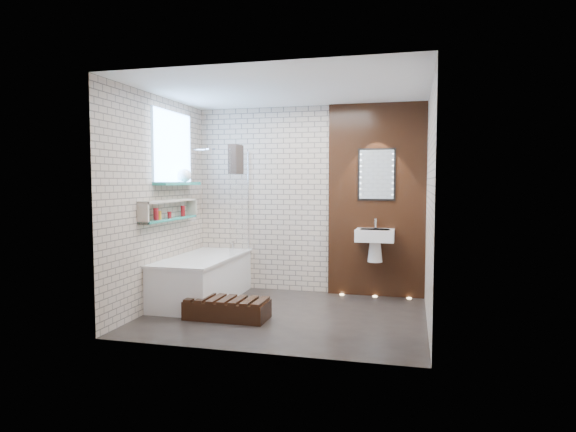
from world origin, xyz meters
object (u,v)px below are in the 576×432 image
(led_mirror, at_px, (377,174))
(washbasin, at_px, (375,240))
(bath_screen, at_px, (239,202))
(bathtub, at_px, (203,278))
(walnut_step, at_px, (227,310))

(led_mirror, bearing_deg, washbasin, -90.00)
(washbasin, bearing_deg, led_mirror, 90.00)
(bath_screen, height_order, washbasin, bath_screen)
(bathtub, distance_m, led_mirror, 2.68)
(washbasin, distance_m, led_mirror, 0.88)
(bathtub, xyz_separation_m, walnut_step, (0.62, -0.75, -0.19))
(bath_screen, bearing_deg, walnut_step, -77.22)
(bathtub, bearing_deg, walnut_step, -50.20)
(bathtub, height_order, bath_screen, bath_screen)
(led_mirror, distance_m, walnut_step, 2.67)
(bath_screen, distance_m, walnut_step, 1.69)
(bathtub, bearing_deg, bath_screen, 51.10)
(bath_screen, height_order, led_mirror, led_mirror)
(washbasin, bearing_deg, bath_screen, -174.22)
(walnut_step, bearing_deg, led_mirror, 44.67)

